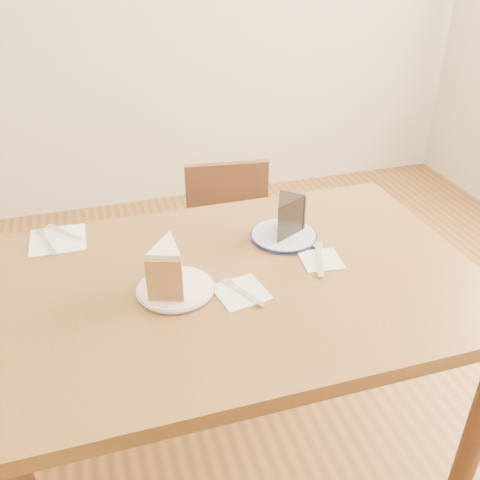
# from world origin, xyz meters

# --- Properties ---
(ground) EXTENTS (4.00, 4.00, 0.00)m
(ground) POSITION_xyz_m (0.00, 0.00, 0.00)
(ground) COLOR #513115
(ground) RESTS_ON ground
(table) EXTENTS (1.20, 0.80, 0.75)m
(table) POSITION_xyz_m (0.00, 0.00, 0.65)
(table) COLOR #472E13
(table) RESTS_ON ground
(chair_far) EXTENTS (0.42, 0.42, 0.75)m
(chair_far) POSITION_xyz_m (0.15, 0.59, 0.42)
(chair_far) COLOR #351C0F
(chair_far) RESTS_ON ground
(plate_cream) EXTENTS (0.18, 0.18, 0.01)m
(plate_cream) POSITION_xyz_m (-0.17, -0.01, 0.76)
(plate_cream) COLOR white
(plate_cream) RESTS_ON table
(plate_navy) EXTENTS (0.18, 0.18, 0.01)m
(plate_navy) POSITION_xyz_m (0.17, 0.15, 0.76)
(plate_navy) COLOR silver
(plate_navy) RESTS_ON table
(carrot_cake) EXTENTS (0.11, 0.13, 0.11)m
(carrot_cake) POSITION_xyz_m (-0.18, 0.00, 0.82)
(carrot_cake) COLOR white
(carrot_cake) RESTS_ON plate_cream
(chocolate_cake) EXTENTS (0.13, 0.13, 0.10)m
(chocolate_cake) POSITION_xyz_m (0.17, 0.14, 0.81)
(chocolate_cake) COLOR black
(chocolate_cake) RESTS_ON plate_navy
(napkin_cream) EXTENTS (0.14, 0.14, 0.00)m
(napkin_cream) POSITION_xyz_m (-0.02, -0.07, 0.75)
(napkin_cream) COLOR white
(napkin_cream) RESTS_ON table
(napkin_navy) EXTENTS (0.11, 0.11, 0.00)m
(napkin_navy) POSITION_xyz_m (0.22, 0.01, 0.75)
(napkin_navy) COLOR white
(napkin_navy) RESTS_ON table
(napkin_spare) EXTENTS (0.15, 0.15, 0.00)m
(napkin_spare) POSITION_xyz_m (-0.44, 0.32, 0.75)
(napkin_spare) COLOR white
(napkin_spare) RESTS_ON table
(fork_cream) EXTENTS (0.07, 0.13, 0.00)m
(fork_cream) POSITION_xyz_m (-0.02, -0.07, 0.76)
(fork_cream) COLOR silver
(fork_cream) RESTS_ON napkin_cream
(knife_navy) EXTENTS (0.08, 0.16, 0.00)m
(knife_navy) POSITION_xyz_m (0.22, 0.01, 0.76)
(knife_navy) COLOR silver
(knife_navy) RESTS_ON napkin_navy
(fork_spare) EXTENTS (0.10, 0.12, 0.00)m
(fork_spare) POSITION_xyz_m (-0.42, 0.35, 0.76)
(fork_spare) COLOR silver
(fork_spare) RESTS_ON napkin_spare
(knife_spare) EXTENTS (0.06, 0.16, 0.00)m
(knife_spare) POSITION_xyz_m (-0.47, 0.30, 0.76)
(knife_spare) COLOR silver
(knife_spare) RESTS_ON napkin_spare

